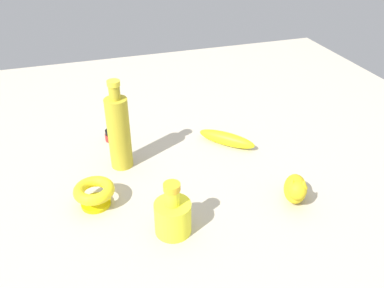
# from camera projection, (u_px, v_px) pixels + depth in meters

# --- Properties ---
(ground) EXTENTS (2.00, 2.00, 0.00)m
(ground) POSITION_uv_depth(u_px,v_px,m) (192.00, 168.00, 1.18)
(ground) COLOR #BCB29E
(banana) EXTENTS (0.17, 0.16, 0.04)m
(banana) POSITION_uv_depth(u_px,v_px,m) (227.00, 139.00, 1.28)
(banana) COLOR yellow
(banana) RESTS_ON ground
(bowl) EXTENTS (0.11, 0.11, 0.06)m
(bowl) POSITION_uv_depth(u_px,v_px,m) (94.00, 192.00, 1.02)
(bowl) COLOR #D6C60A
(bowl) RESTS_ON ground
(bottle_short) EXTENTS (0.09, 0.09, 0.14)m
(bottle_short) POSITION_uv_depth(u_px,v_px,m) (173.00, 215.00, 0.94)
(bottle_short) COLOR yellow
(bottle_short) RESTS_ON ground
(cat_figurine) EXTENTS (0.12, 0.10, 0.09)m
(cat_figurine) POSITION_uv_depth(u_px,v_px,m) (296.00, 188.00, 1.03)
(cat_figurine) COLOR yellow
(cat_figurine) RESTS_ON ground
(bottle_tall) EXTENTS (0.06, 0.06, 0.27)m
(bottle_tall) POSITION_uv_depth(u_px,v_px,m) (119.00, 131.00, 1.13)
(bottle_tall) COLOR gold
(bottle_tall) RESTS_ON ground
(nail_polish_jar) EXTENTS (0.04, 0.04, 0.04)m
(nail_polish_jar) POSITION_uv_depth(u_px,v_px,m) (112.00, 135.00, 1.31)
(nail_polish_jar) COLOR #A22320
(nail_polish_jar) RESTS_ON ground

